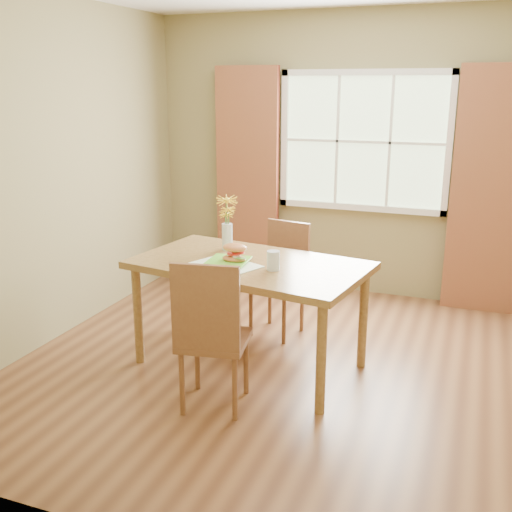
{
  "coord_description": "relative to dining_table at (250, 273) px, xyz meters",
  "views": [
    {
      "loc": [
        1.08,
        -3.86,
        2.03
      ],
      "look_at": [
        -0.35,
        -0.09,
        0.86
      ],
      "focal_mm": 42.0,
      "sensor_mm": 36.0,
      "label": 1
    }
  ],
  "objects": [
    {
      "name": "flower_vase",
      "position": [
        -0.28,
        0.25,
        0.33
      ],
      "size": [
        0.17,
        0.17,
        0.42
      ],
      "color": "silver",
      "rests_on": "dining_table"
    },
    {
      "name": "dining_table",
      "position": [
        0.0,
        0.0,
        0.0
      ],
      "size": [
        1.77,
        1.17,
        0.8
      ],
      "rotation": [
        0.0,
        0.0,
        -0.16
      ],
      "color": "olive",
      "rests_on": "room"
    },
    {
      "name": "window",
      "position": [
        0.42,
        1.91,
        0.78
      ],
      "size": [
        1.62,
        0.06,
        1.32
      ],
      "color": "beige",
      "rests_on": "room"
    },
    {
      "name": "water_glass",
      "position": [
        0.22,
        -0.12,
        0.15
      ],
      "size": [
        0.09,
        0.09,
        0.13
      ],
      "color": "silver",
      "rests_on": "dining_table"
    },
    {
      "name": "curtain_left",
      "position": [
        -0.73,
        1.82,
        0.38
      ],
      "size": [
        0.65,
        0.08,
        2.2
      ],
      "primitive_type": "cube",
      "color": "maroon",
      "rests_on": "room"
    },
    {
      "name": "plate",
      "position": [
        -0.12,
        -0.1,
        0.1
      ],
      "size": [
        0.29,
        0.29,
        0.01
      ],
      "primitive_type": "cube",
      "rotation": [
        0.0,
        0.0,
        0.08
      ],
      "color": "#66C731",
      "rests_on": "placemat"
    },
    {
      "name": "chair_near",
      "position": [
        0.02,
        -0.71,
        -0.16
      ],
      "size": [
        0.49,
        0.49,
        1.01
      ],
      "rotation": [
        0.0,
        0.0,
        0.17
      ],
      "color": "brown",
      "rests_on": "room"
    },
    {
      "name": "chair_far",
      "position": [
        0.02,
        0.7,
        -0.21
      ],
      "size": [
        0.45,
        0.45,
        0.93
      ],
      "rotation": [
        0.0,
        0.0,
        -0.19
      ],
      "color": "brown",
      "rests_on": "room"
    },
    {
      "name": "curtain_right",
      "position": [
        1.57,
        1.82,
        0.38
      ],
      "size": [
        0.65,
        0.08,
        2.2
      ],
      "primitive_type": "cube",
      "color": "maroon",
      "rests_on": "room"
    },
    {
      "name": "placemat",
      "position": [
        -0.13,
        -0.14,
        0.09
      ],
      "size": [
        0.54,
        0.48,
        0.01
      ],
      "primitive_type": "cube",
      "rotation": [
        0.0,
        0.0,
        -0.41
      ],
      "color": "#E9F1CC",
      "rests_on": "dining_table"
    },
    {
      "name": "croissant_sandwich",
      "position": [
        -0.08,
        -0.09,
        0.17
      ],
      "size": [
        0.19,
        0.13,
        0.13
      ],
      "rotation": [
        0.0,
        0.0,
        0.02
      ],
      "color": "#DC8A4B",
      "rests_on": "plate"
    },
    {
      "name": "room",
      "position": [
        0.42,
        0.04,
        0.63
      ],
      "size": [
        4.24,
        3.84,
        2.74
      ],
      "color": "brown",
      "rests_on": "ground"
    }
  ]
}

